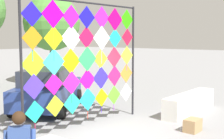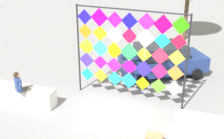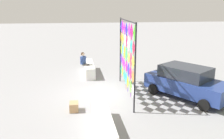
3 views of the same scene
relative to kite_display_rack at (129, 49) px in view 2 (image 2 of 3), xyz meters
name	(u,v)px [view 2 (image 2 of 3)]	position (x,y,z in m)	size (l,w,h in m)	color
ground	(112,115)	(-0.24, -1.37, -2.26)	(120.00, 120.00, 0.00)	gray
plaza_ledge_left	(19,94)	(-4.21, -1.65, -1.89)	(3.21, 0.59, 0.73)	silver
plaza_ledge_right	(222,130)	(3.74, -1.65, -1.89)	(3.21, 0.59, 0.73)	silver
kite_display_rack	(129,49)	(0.00, 0.00, 0.00)	(4.56, 0.32, 3.85)	#232328
seated_vendor	(22,86)	(-3.77, -1.98, -1.32)	(0.72, 0.75, 1.58)	#666056
parked_car	(162,60)	(0.88, 2.91, -1.45)	(4.39, 3.72, 1.59)	navy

